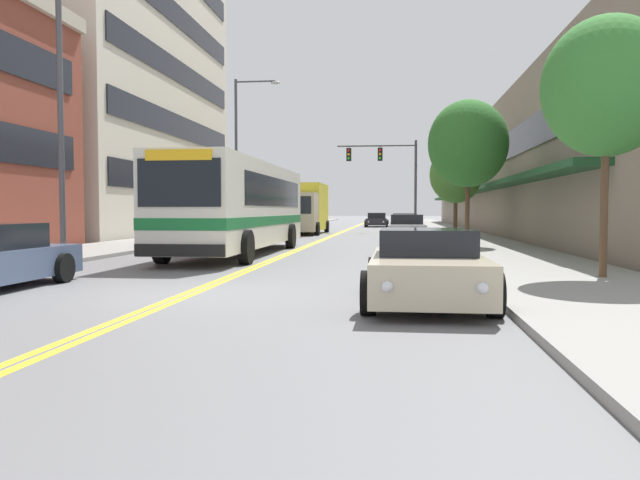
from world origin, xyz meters
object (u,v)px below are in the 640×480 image
at_px(car_dark_grey_parked_left_mid, 280,223).
at_px(car_beige_parked_left_far, 260,225).
at_px(car_navy_parked_right_end, 405,225).
at_px(street_lamp_left_near, 73,101).
at_px(street_tree_right_near, 607,87).
at_px(box_truck, 305,208).
at_px(car_silver_parked_right_far, 407,228).
at_px(city_bus, 240,204).
at_px(street_tree_right_mid, 468,144).
at_px(car_red_parked_right_mid, 404,223).
at_px(car_charcoal_moving_lead, 377,220).
at_px(traffic_signal_mast, 389,167).
at_px(car_champagne_parked_right_foreground, 427,268).
at_px(street_tree_right_far, 456,175).
at_px(street_lamp_left_far, 242,144).
at_px(fire_hydrant, 463,243).

distance_m(car_dark_grey_parked_left_mid, car_beige_parked_left_far, 6.34).
bearing_deg(car_navy_parked_right_end, street_lamp_left_near, -110.99).
bearing_deg(street_tree_right_near, street_lamp_left_near, 170.43).
xyz_separation_m(car_beige_parked_left_far, car_navy_parked_right_end, (8.88, 3.17, -0.05)).
bearing_deg(car_navy_parked_right_end, box_truck, 177.95).
bearing_deg(car_silver_parked_right_far, city_bus, -119.97).
height_order(box_truck, street_tree_right_mid, street_tree_right_mid).
xyz_separation_m(car_red_parked_right_mid, box_truck, (-6.60, -7.26, 1.08)).
height_order(car_charcoal_moving_lead, street_tree_right_mid, street_tree_right_mid).
xyz_separation_m(traffic_signal_mast, street_lamp_left_near, (-8.23, -28.29, -0.05)).
bearing_deg(car_dark_grey_parked_left_mid, car_silver_parked_right_far, -52.45).
xyz_separation_m(car_beige_parked_left_far, street_tree_right_near, (12.69, -23.48, 3.52)).
xyz_separation_m(car_beige_parked_left_far, car_champagne_parked_right_foreground, (8.79, -26.83, -0.07)).
bearing_deg(car_beige_parked_left_far, car_dark_grey_parked_left_mid, 89.45).
distance_m(box_truck, street_tree_right_near, 28.94).
relative_size(city_bus, car_navy_parked_right_end, 2.80).
height_order(car_charcoal_moving_lead, traffic_signal_mast, traffic_signal_mast).
distance_m(car_dark_grey_parked_left_mid, street_tree_right_far, 15.20).
relative_size(car_dark_grey_parked_left_mid, car_silver_parked_right_far, 0.92).
bearing_deg(street_lamp_left_far, car_beige_parked_left_far, 77.43).
height_order(box_truck, street_lamp_left_far, street_lamp_left_far).
xyz_separation_m(car_beige_parked_left_far, car_silver_parked_right_far, (8.82, -5.05, -0.04)).
distance_m(car_champagne_parked_right_foreground, box_truck, 30.96).
relative_size(car_red_parked_right_mid, street_tree_right_near, 0.83).
distance_m(traffic_signal_mast, street_tree_right_mid, 18.97).
bearing_deg(car_silver_parked_right_far, street_tree_right_near, -78.12).
relative_size(car_champagne_parked_right_foreground, street_lamp_left_near, 0.58).
relative_size(city_bus, traffic_signal_mast, 1.94).
relative_size(street_lamp_left_near, fire_hydrant, 9.10).
height_order(car_silver_parked_right_far, traffic_signal_mast, traffic_signal_mast).
bearing_deg(box_truck, traffic_signal_mast, 33.59).
height_order(car_champagne_parked_right_foreground, traffic_signal_mast, traffic_signal_mast).
bearing_deg(car_navy_parked_right_end, car_beige_parked_left_far, -160.33).
bearing_deg(fire_hydrant, box_truck, 111.19).
relative_size(car_dark_grey_parked_left_mid, street_tree_right_mid, 0.75).
bearing_deg(car_silver_parked_right_far, car_beige_parked_left_far, 150.18).
distance_m(car_dark_grey_parked_left_mid, street_lamp_left_far, 9.90).
height_order(city_bus, street_tree_right_far, street_tree_right_far).
bearing_deg(city_bus, street_tree_right_near, -38.29).
bearing_deg(street_tree_right_mid, fire_hydrant, -97.41).
bearing_deg(street_tree_right_far, car_dark_grey_parked_left_mid, 139.66).
bearing_deg(car_champagne_parked_right_foreground, street_tree_right_far, 83.56).
height_order(car_dark_grey_parked_left_mid, street_tree_right_mid, street_tree_right_mid).
relative_size(traffic_signal_mast, street_tree_right_far, 1.33).
bearing_deg(street_tree_right_near, car_champagne_parked_right_foreground, -139.33).
distance_m(car_dark_grey_parked_left_mid, fire_hydrant, 25.98).
height_order(city_bus, box_truck, box_truck).
xyz_separation_m(car_red_parked_right_mid, car_navy_parked_right_end, (-0.00, -7.50, 0.01)).
relative_size(car_charcoal_moving_lead, street_lamp_left_far, 0.54).
xyz_separation_m(car_navy_parked_right_end, fire_hydrant, (1.50, -20.67, -0.07)).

